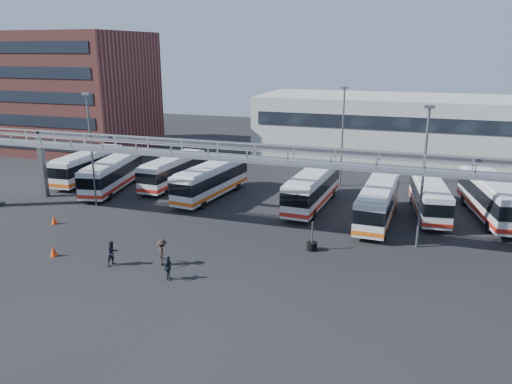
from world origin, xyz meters
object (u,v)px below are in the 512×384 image
(light_pole_mid, at_px, (424,170))
(pedestrian_d, at_px, (168,268))
(light_pole_left, at_px, (91,144))
(bus_1, at_px, (112,173))
(cone_left, at_px, (54,251))
(light_pole_back, at_px, (343,131))
(bus_6, at_px, (378,202))
(cone_right, at_px, (54,220))
(tire_stack, at_px, (312,245))
(bus_2, at_px, (173,170))
(bus_5, at_px, (312,188))
(bus_3, at_px, (211,180))
(pedestrian_b, at_px, (112,253))
(bus_7, at_px, (429,196))
(pedestrian_c, at_px, (162,252))
(bus_0, at_px, (88,165))
(bus_8, at_px, (492,197))

(light_pole_mid, bearing_deg, pedestrian_d, -144.32)
(light_pole_left, height_order, bus_1, light_pole_left)
(light_pole_mid, distance_m, bus_1, 30.41)
(pedestrian_d, relative_size, cone_left, 1.98)
(light_pole_left, relative_size, light_pole_back, 1.00)
(light_pole_back, xyz_separation_m, bus_6, (4.72, -10.50, -3.99))
(light_pole_left, relative_size, cone_right, 13.85)
(bus_6, height_order, tire_stack, bus_6)
(bus_2, bearing_deg, bus_5, -6.89)
(bus_3, height_order, pedestrian_b, bus_3)
(bus_5, bearing_deg, light_pole_left, -158.96)
(bus_7, distance_m, pedestrian_c, 23.48)
(pedestrian_d, bearing_deg, bus_0, 44.06)
(cone_left, bearing_deg, bus_8, 31.78)
(bus_0, xyz_separation_m, cone_left, (10.36, -18.12, -1.36))
(bus_2, xyz_separation_m, bus_6, (21.25, -4.91, 0.04))
(bus_0, distance_m, bus_2, 9.70)
(bus_0, xyz_separation_m, tire_stack, (27.09, -11.39, -1.40))
(bus_2, bearing_deg, pedestrian_c, -62.22)
(bus_2, distance_m, bus_7, 25.33)
(bus_0, relative_size, bus_1, 0.98)
(bus_8, bearing_deg, bus_3, 172.81)
(light_pole_left, relative_size, pedestrian_d, 6.51)
(light_pole_back, height_order, bus_3, light_pole_back)
(cone_left, relative_size, cone_right, 1.07)
(bus_0, relative_size, bus_8, 0.91)
(bus_5, relative_size, bus_8, 0.94)
(bus_7, bearing_deg, pedestrian_c, -142.96)
(bus_6, bearing_deg, light_pole_back, 116.30)
(light_pole_back, height_order, tire_stack, light_pole_back)
(pedestrian_c, bearing_deg, bus_5, -58.85)
(bus_0, distance_m, cone_right, 14.06)
(bus_8, height_order, pedestrian_c, bus_8)
(pedestrian_c, relative_size, pedestrian_d, 1.14)
(pedestrian_b, bearing_deg, pedestrian_d, -78.01)
(pedestrian_c, height_order, cone_right, pedestrian_c)
(light_pole_mid, height_order, bus_3, light_pole_mid)
(bus_3, bearing_deg, pedestrian_c, -71.48)
(light_pole_mid, distance_m, pedestrian_b, 21.93)
(cone_left, bearing_deg, light_pole_back, 57.38)
(bus_0, bearing_deg, light_pole_left, -52.64)
(bus_0, bearing_deg, cone_right, -67.55)
(bus_6, xyz_separation_m, bus_7, (4.04, 3.41, -0.06))
(bus_0, distance_m, cone_left, 20.92)
(pedestrian_d, height_order, cone_right, pedestrian_d)
(bus_2, distance_m, pedestrian_b, 19.88)
(light_pole_left, xyz_separation_m, cone_left, (4.19, -10.71, -5.33))
(light_pole_back, height_order, bus_6, light_pole_back)
(pedestrian_b, distance_m, cone_left, 4.77)
(pedestrian_c, bearing_deg, bus_3, -23.96)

